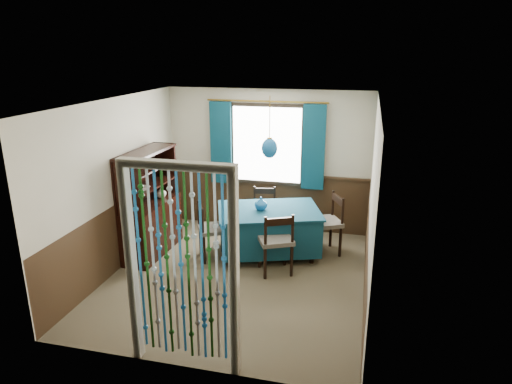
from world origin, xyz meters
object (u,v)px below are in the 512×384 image
(chair_near, at_px, (276,241))
(vase_table, at_px, (261,204))
(pendant_lamp, at_px, (269,148))
(vase_sideboard, at_px, (161,192))
(dining_table, at_px, (269,228))
(chair_left, at_px, (211,229))
(chair_far, at_px, (264,211))
(chair_right, at_px, (327,222))
(sideboard, at_px, (151,218))
(bowl_shelf, at_px, (143,188))

(chair_near, height_order, vase_table, chair_near)
(pendant_lamp, distance_m, vase_sideboard, 1.95)
(dining_table, height_order, chair_left, chair_left)
(chair_far, xyz_separation_m, chair_right, (1.11, -0.40, 0.05))
(pendant_lamp, bearing_deg, vase_table, -168.92)
(dining_table, height_order, vase_table, vase_table)
(chair_far, distance_m, chair_left, 1.20)
(chair_right, xyz_separation_m, sideboard, (-2.72, -0.66, 0.07))
(dining_table, distance_m, chair_near, 0.65)
(dining_table, height_order, chair_right, chair_right)
(chair_near, relative_size, chair_far, 1.10)
(dining_table, relative_size, pendant_lamp, 1.99)
(dining_table, xyz_separation_m, pendant_lamp, (0.00, -0.00, 1.30))
(sideboard, height_order, vase_table, sideboard)
(dining_table, height_order, sideboard, sideboard)
(chair_left, height_order, chair_right, chair_right)
(chair_right, height_order, pendant_lamp, pendant_lamp)
(vase_table, bearing_deg, sideboard, -168.33)
(vase_sideboard, bearing_deg, chair_near, -14.76)
(sideboard, bearing_deg, chair_right, 15.88)
(chair_far, distance_m, vase_sideboard, 1.78)
(chair_left, relative_size, bowl_shelf, 4.18)
(chair_near, xyz_separation_m, chair_far, (-0.47, 1.28, -0.04))
(chair_right, xyz_separation_m, vase_table, (-1.01, -0.31, 0.33))
(dining_table, height_order, bowl_shelf, bowl_shelf)
(dining_table, xyz_separation_m, vase_sideboard, (-1.77, -0.07, 0.50))
(chair_right, bearing_deg, pendant_lamp, 81.19)
(chair_left, distance_m, sideboard, 1.00)
(chair_left, bearing_deg, chair_near, 47.91)
(bowl_shelf, xyz_separation_m, vase_sideboard, (0.00, 0.59, -0.24))
(vase_sideboard, bearing_deg, bowl_shelf, -90.00)
(chair_near, distance_m, chair_far, 1.37)
(dining_table, distance_m, chair_left, 0.91)
(sideboard, bearing_deg, chair_near, -3.93)
(chair_left, xyz_separation_m, sideboard, (-1.00, -0.03, 0.11))
(sideboard, distance_m, bowl_shelf, 0.66)
(vase_sideboard, bearing_deg, pendant_lamp, 2.26)
(chair_right, height_order, bowl_shelf, bowl_shelf)
(chair_far, xyz_separation_m, vase_table, (0.11, -0.71, 0.39))
(pendant_lamp, relative_size, vase_sideboard, 4.72)
(dining_table, bearing_deg, vase_table, 171.93)
(pendant_lamp, height_order, vase_sideboard, pendant_lamp)
(bowl_shelf, bearing_deg, pendant_lamp, 20.45)
(vase_table, xyz_separation_m, vase_sideboard, (-1.65, -0.05, 0.09))
(chair_near, relative_size, sideboard, 0.57)
(chair_left, bearing_deg, chair_far, 120.36)
(chair_right, bearing_deg, vase_table, 80.40)
(chair_near, bearing_deg, vase_sideboard, 139.45)
(sideboard, bearing_deg, chair_left, 3.66)
(vase_table, distance_m, vase_sideboard, 1.66)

